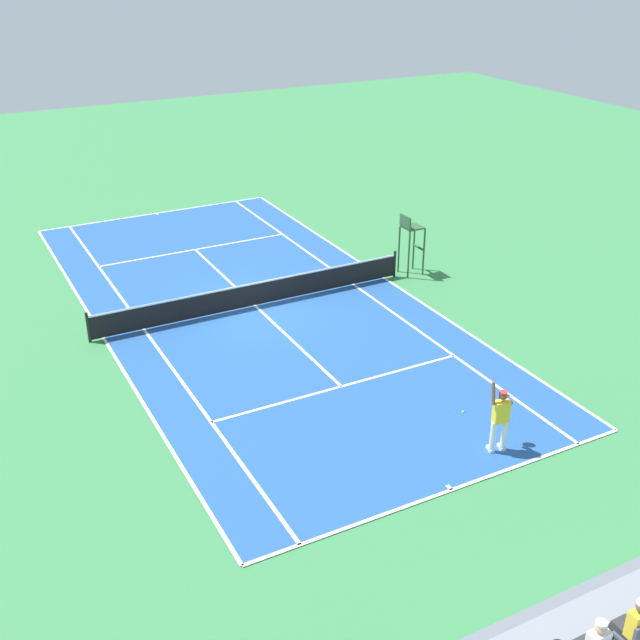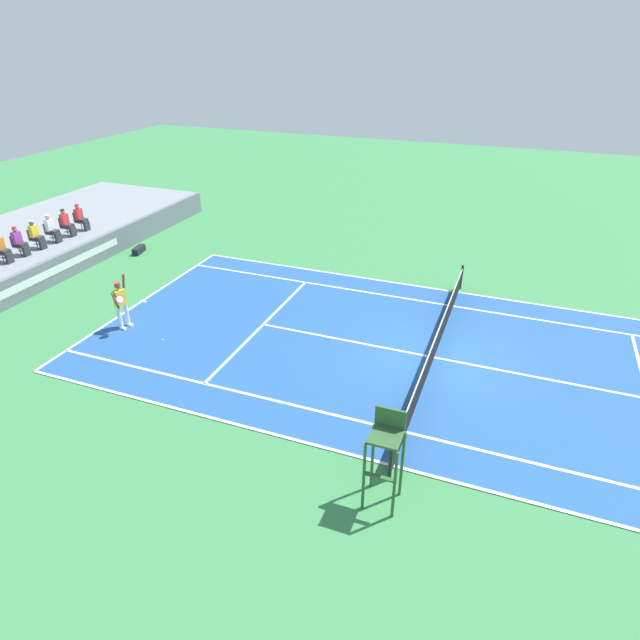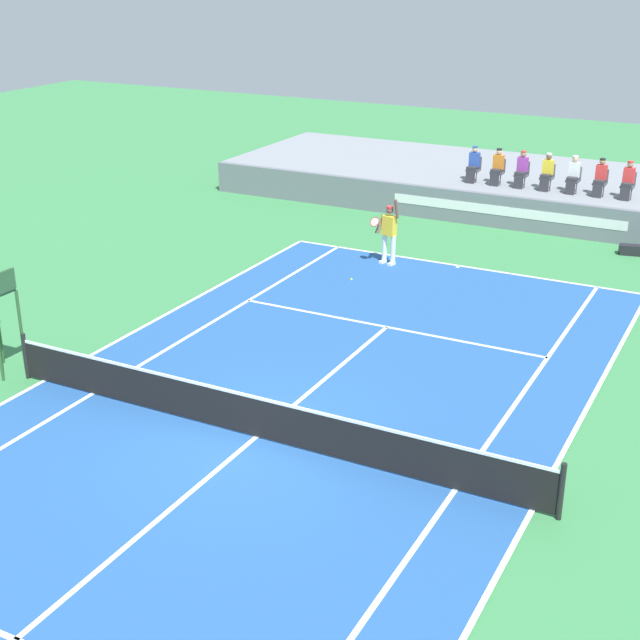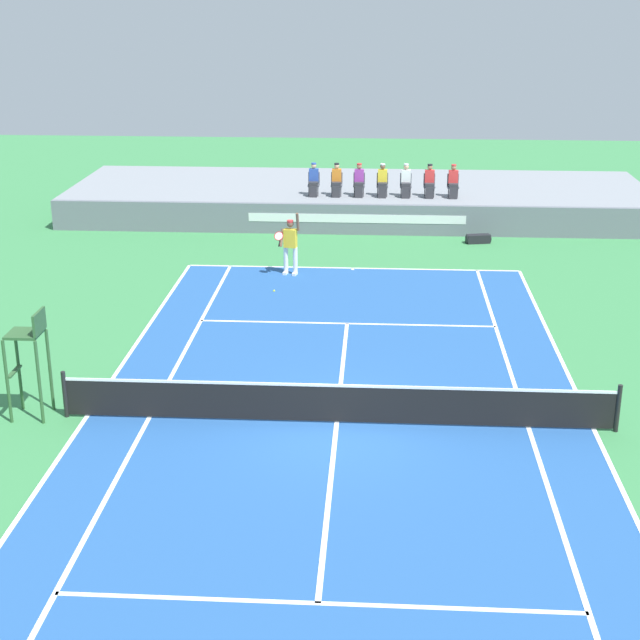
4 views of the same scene
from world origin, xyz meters
name	(u,v)px [view 1 (image 1 of 4)]	position (x,y,z in m)	size (l,w,h in m)	color
ground_plane	(255,306)	(0.00, 0.00, 0.00)	(80.00, 80.00, 0.00)	#387F47
court	(255,306)	(0.00, 0.00, 0.01)	(11.08, 23.88, 0.03)	#235193
net	(255,293)	(0.00, 0.00, 0.52)	(11.98, 0.10, 1.07)	black
barrier_wall	(598,602)	(0.00, 16.54, 0.57)	(23.30, 0.25, 1.15)	slate
spectator_seated_3	(632,627)	(0.94, 17.97, 1.76)	(0.44, 0.60, 1.26)	#474C56
tennis_player	(500,419)	(-2.01, 11.10, 0.99)	(0.82, 0.61, 2.08)	white
tennis_ball	(463,412)	(-2.35, 9.22, 0.03)	(0.07, 0.07, 0.07)	#D1E533
umpire_chair	(411,236)	(-6.63, 0.00, 1.56)	(0.77, 0.77, 2.44)	#2D562D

